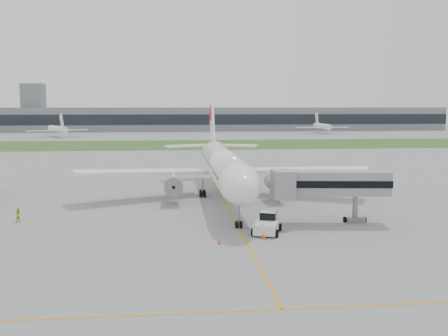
{
  "coord_description": "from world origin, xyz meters",
  "views": [
    {
      "loc": [
        -7.93,
        -74.98,
        15.1
      ],
      "look_at": [
        -0.12,
        2.0,
        5.41
      ],
      "focal_mm": 40.0,
      "sensor_mm": 36.0,
      "label": 1
    }
  ],
  "objects": [
    {
      "name": "safety_cone_left",
      "position": [
        -3.1,
        -22.09,
        0.28
      ],
      "size": [
        0.41,
        0.41,
        0.57
      ],
      "primitive_type": "cone",
      "color": "#FF440D",
      "rests_on": "ground"
    },
    {
      "name": "ground_crew_near",
      "position": [
        2.13,
        -19.61,
        0.79
      ],
      "size": [
        0.67,
        0.67,
        1.58
      ],
      "primitive_type": "imported",
      "rotation": [
        0.0,
        0.0,
        3.93
      ],
      "color": "#A8C721",
      "rests_on": "ground"
    },
    {
      "name": "jet_bridge",
      "position": [
        11.49,
        -13.52,
        5.17
      ],
      "size": [
        15.29,
        4.78,
        6.99
      ],
      "rotation": [
        0.0,
        0.0,
        -0.12
      ],
      "color": "gray",
      "rests_on": "ground"
    },
    {
      "name": "pushback_tug",
      "position": [
        3.09,
        -17.54,
        1.09
      ],
      "size": [
        4.28,
        5.21,
        2.36
      ],
      "rotation": [
        0.0,
        0.0,
        -0.33
      ],
      "color": "silver",
      "rests_on": "ground"
    },
    {
      "name": "airliner",
      "position": [
        0.0,
        4.87,
        5.66
      ],
      "size": [
        48.13,
        53.95,
        17.88
      ],
      "color": "white",
      "rests_on": "ground"
    },
    {
      "name": "control_tower",
      "position": [
        -90.0,
        232.0,
        0.0
      ],
      "size": [
        12.0,
        12.0,
        56.0
      ],
      "primitive_type": null,
      "color": "gray",
      "rests_on": "ground"
    },
    {
      "name": "safety_cone_right",
      "position": [
        2.16,
        -20.34,
        0.29
      ],
      "size": [
        0.43,
        0.43,
        0.59
      ],
      "primitive_type": "cone",
      "color": "#FF440D",
      "rests_on": "ground"
    },
    {
      "name": "grass_strip",
      "position": [
        0.0,
        120.0,
        0.01
      ],
      "size": [
        600.0,
        50.0,
        0.02
      ],
      "primitive_type": "cube",
      "color": "#32521F",
      "rests_on": "ground"
    },
    {
      "name": "distant_aircraft_right",
      "position": [
        73.21,
        191.98,
        0.0
      ],
      "size": [
        29.73,
        26.34,
        11.21
      ],
      "primitive_type": null,
      "rotation": [
        0.0,
        0.0,
        -0.02
      ],
      "color": "white",
      "rests_on": "ground"
    },
    {
      "name": "distant_aircraft_left",
      "position": [
        -63.76,
        173.83,
        0.0
      ],
      "size": [
        37.5,
        36.08,
        11.06
      ],
      "primitive_type": null,
      "rotation": [
        0.0,
        0.0,
        0.49
      ],
      "color": "white",
      "rests_on": "ground"
    },
    {
      "name": "ground_crew_far",
      "position": [
        -28.14,
        -8.88,
        0.92
      ],
      "size": [
        1.11,
        1.14,
        1.85
      ],
      "primitive_type": "imported",
      "rotation": [
        0.0,
        0.0,
        0.89
      ],
      "color": "#A6D723",
      "rests_on": "ground"
    },
    {
      "name": "apron_markings",
      "position": [
        0.0,
        -5.0,
        0.0
      ],
      "size": [
        70.0,
        70.0,
        0.04
      ],
      "primitive_type": null,
      "color": "orange",
      "rests_on": "ground"
    },
    {
      "name": "terminal_building",
      "position": [
        0.0,
        229.87,
        7.0
      ],
      "size": [
        320.0,
        22.3,
        14.0
      ],
      "color": "gray",
      "rests_on": "ground"
    },
    {
      "name": "ground",
      "position": [
        0.0,
        0.0,
        0.0
      ],
      "size": [
        600.0,
        600.0,
        0.0
      ],
      "primitive_type": "plane",
      "color": "gray",
      "rests_on": "ground"
    }
  ]
}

